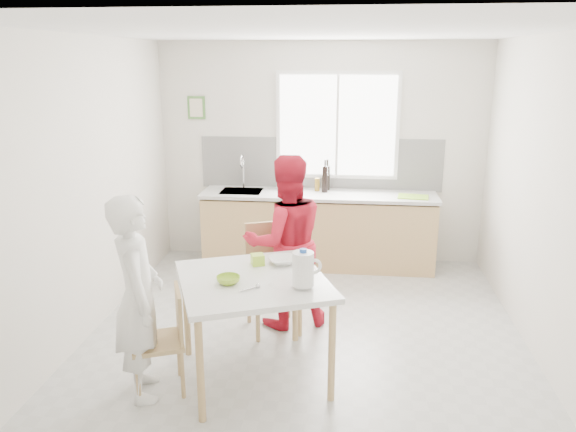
{
  "coord_description": "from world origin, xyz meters",
  "views": [
    {
      "loc": [
        0.37,
        -4.65,
        2.49
      ],
      "look_at": [
        -0.18,
        0.2,
        1.12
      ],
      "focal_mm": 35.0,
      "sensor_mm": 36.0,
      "label": 1
    }
  ],
  "objects_px": {
    "dining_table": "(253,289)",
    "chair_left": "(166,336)",
    "person_white": "(138,298)",
    "wine_bottle_a": "(325,179)",
    "milk_jug": "(304,268)",
    "wine_bottle_b": "(327,178)",
    "person_red": "(286,242)",
    "bowl_white": "(282,261)",
    "bowl_green": "(228,280)",
    "chair_far": "(272,272)"
  },
  "relations": [
    {
      "from": "dining_table",
      "to": "chair_left",
      "type": "height_order",
      "value": "dining_table"
    },
    {
      "from": "person_white",
      "to": "wine_bottle_a",
      "type": "relative_size",
      "value": 4.91
    },
    {
      "from": "dining_table",
      "to": "milk_jug",
      "type": "height_order",
      "value": "milk_jug"
    },
    {
      "from": "wine_bottle_b",
      "to": "chair_left",
      "type": "bearing_deg",
      "value": -109.5
    },
    {
      "from": "person_red",
      "to": "bowl_white",
      "type": "xyz_separation_m",
      "value": [
        0.04,
        -0.63,
        0.05
      ]
    },
    {
      "from": "chair_left",
      "to": "person_red",
      "type": "height_order",
      "value": "person_red"
    },
    {
      "from": "bowl_white",
      "to": "wine_bottle_a",
      "type": "relative_size",
      "value": 0.69
    },
    {
      "from": "person_white",
      "to": "dining_table",
      "type": "bearing_deg",
      "value": -90.0
    },
    {
      "from": "chair_left",
      "to": "person_white",
      "type": "relative_size",
      "value": 0.52
    },
    {
      "from": "bowl_green",
      "to": "wine_bottle_b",
      "type": "bearing_deg",
      "value": 78.18
    },
    {
      "from": "wine_bottle_a",
      "to": "dining_table",
      "type": "bearing_deg",
      "value": -99.01
    },
    {
      "from": "chair_far",
      "to": "person_red",
      "type": "bearing_deg",
      "value": 9.09
    },
    {
      "from": "milk_jug",
      "to": "wine_bottle_b",
      "type": "bearing_deg",
      "value": 67.37
    },
    {
      "from": "dining_table",
      "to": "wine_bottle_a",
      "type": "relative_size",
      "value": 4.48
    },
    {
      "from": "chair_left",
      "to": "wine_bottle_a",
      "type": "height_order",
      "value": "wine_bottle_a"
    },
    {
      "from": "milk_jug",
      "to": "person_white",
      "type": "bearing_deg",
      "value": 166.71
    },
    {
      "from": "bowl_white",
      "to": "milk_jug",
      "type": "distance_m",
      "value": 0.55
    },
    {
      "from": "bowl_green",
      "to": "person_white",
      "type": "bearing_deg",
      "value": -162.41
    },
    {
      "from": "person_red",
      "to": "wine_bottle_b",
      "type": "bearing_deg",
      "value": -121.23
    },
    {
      "from": "chair_far",
      "to": "bowl_green",
      "type": "height_order",
      "value": "chair_far"
    },
    {
      "from": "dining_table",
      "to": "bowl_white",
      "type": "xyz_separation_m",
      "value": [
        0.19,
        0.34,
        0.11
      ]
    },
    {
      "from": "bowl_green",
      "to": "wine_bottle_a",
      "type": "height_order",
      "value": "wine_bottle_a"
    },
    {
      "from": "person_red",
      "to": "wine_bottle_b",
      "type": "height_order",
      "value": "person_red"
    },
    {
      "from": "chair_far",
      "to": "person_white",
      "type": "height_order",
      "value": "person_white"
    },
    {
      "from": "chair_far",
      "to": "person_red",
      "type": "relative_size",
      "value": 0.61
    },
    {
      "from": "chair_left",
      "to": "chair_far",
      "type": "relative_size",
      "value": 0.82
    },
    {
      "from": "wine_bottle_a",
      "to": "chair_left",
      "type": "bearing_deg",
      "value": -109.94
    },
    {
      "from": "milk_jug",
      "to": "wine_bottle_a",
      "type": "bearing_deg",
      "value": 67.77
    },
    {
      "from": "person_red",
      "to": "bowl_green",
      "type": "height_order",
      "value": "person_red"
    },
    {
      "from": "chair_far",
      "to": "person_red",
      "type": "distance_m",
      "value": 0.31
    },
    {
      "from": "person_white",
      "to": "wine_bottle_b",
      "type": "height_order",
      "value": "person_white"
    },
    {
      "from": "person_red",
      "to": "bowl_green",
      "type": "bearing_deg",
      "value": 52.29
    },
    {
      "from": "dining_table",
      "to": "milk_jug",
      "type": "distance_m",
      "value": 0.49
    },
    {
      "from": "bowl_green",
      "to": "milk_jug",
      "type": "bearing_deg",
      "value": -1.97
    },
    {
      "from": "bowl_white",
      "to": "milk_jug",
      "type": "bearing_deg",
      "value": -65.54
    },
    {
      "from": "dining_table",
      "to": "chair_left",
      "type": "relative_size",
      "value": 1.74
    },
    {
      "from": "bowl_green",
      "to": "wine_bottle_b",
      "type": "distance_m",
      "value": 2.99
    },
    {
      "from": "chair_far",
      "to": "milk_jug",
      "type": "height_order",
      "value": "milk_jug"
    },
    {
      "from": "bowl_green",
      "to": "person_red",
      "type": "bearing_deg",
      "value": 74.16
    },
    {
      "from": "wine_bottle_a",
      "to": "chair_far",
      "type": "bearing_deg",
      "value": -102.91
    },
    {
      "from": "person_white",
      "to": "bowl_white",
      "type": "xyz_separation_m",
      "value": [
        0.99,
        0.67,
        0.09
      ]
    },
    {
      "from": "wine_bottle_b",
      "to": "bowl_white",
      "type": "bearing_deg",
      "value": -96.02
    },
    {
      "from": "person_red",
      "to": "bowl_white",
      "type": "distance_m",
      "value": 0.63
    },
    {
      "from": "dining_table",
      "to": "wine_bottle_b",
      "type": "bearing_deg",
      "value": 80.99
    },
    {
      "from": "chair_left",
      "to": "bowl_green",
      "type": "distance_m",
      "value": 0.65
    },
    {
      "from": "chair_left",
      "to": "person_white",
      "type": "bearing_deg",
      "value": -90.0
    },
    {
      "from": "bowl_green",
      "to": "wine_bottle_a",
      "type": "bearing_deg",
      "value": 78.06
    },
    {
      "from": "bowl_green",
      "to": "bowl_white",
      "type": "bearing_deg",
      "value": 52.84
    },
    {
      "from": "person_white",
      "to": "bowl_white",
      "type": "bearing_deg",
      "value": -77.92
    },
    {
      "from": "chair_far",
      "to": "person_red",
      "type": "height_order",
      "value": "person_red"
    }
  ]
}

